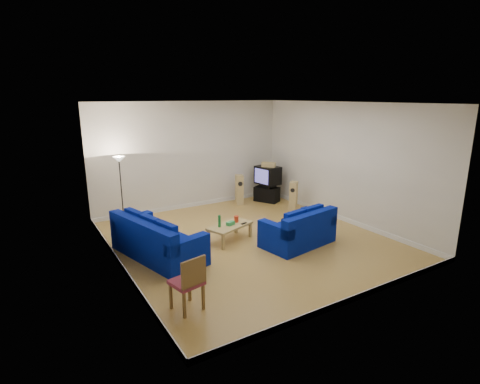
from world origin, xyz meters
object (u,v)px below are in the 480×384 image
sofa_three_seat (156,243)px  coffee_table (230,227)px  sofa_loveseat (300,232)px  tv_stand (267,194)px  television (268,175)px

sofa_three_seat → coffee_table: sofa_three_seat is taller
sofa_three_seat → sofa_loveseat: sofa_three_seat is taller
tv_stand → television: 0.63m
tv_stand → television: television is taller
coffee_table → television: (2.77, 2.38, 0.51)m
coffee_table → television: bearing=40.7°
sofa_loveseat → television: (1.52, 3.43, 0.54)m
sofa_loveseat → tv_stand: bearing=57.5°
sofa_loveseat → television: size_ratio=2.19×
tv_stand → coffee_table: bearing=-77.7°
coffee_table → tv_stand: 3.60m
sofa_three_seat → tv_stand: size_ratio=3.18×
coffee_table → sofa_three_seat: bearing=179.4°
sofa_loveseat → television: bearing=57.1°
sofa_three_seat → tv_stand: (4.53, 2.33, -0.09)m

